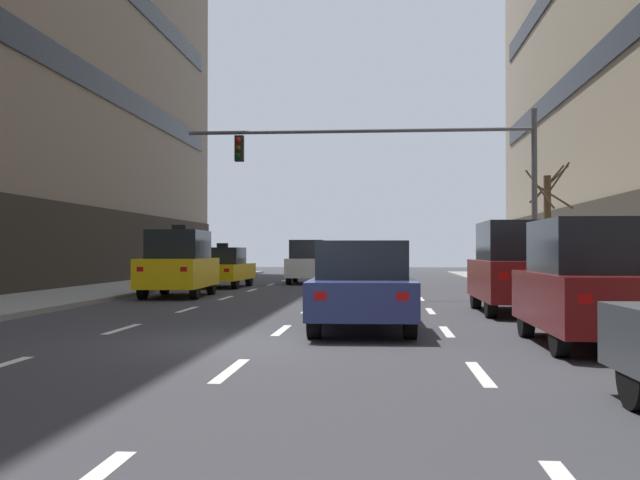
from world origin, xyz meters
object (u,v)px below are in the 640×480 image
(car_driving_4, at_px, (362,287))
(car_parked_2, at_px, (517,268))
(car_driving_1, at_px, (308,262))
(street_tree_0, at_px, (548,227))
(taxi_driving_3, at_px, (223,268))
(taxi_driving_2, at_px, (179,264))
(taxi_driving_0, at_px, (377,265))
(traffic_signal_0, at_px, (417,166))
(car_parked_1, at_px, (590,283))

(car_driving_4, height_order, car_parked_2, car_parked_2)
(car_driving_1, bearing_deg, car_driving_4, -81.67)
(car_driving_1, height_order, street_tree_0, street_tree_0)
(car_driving_1, bearing_deg, taxi_driving_3, -126.30)
(taxi_driving_2, bearing_deg, taxi_driving_0, 67.40)
(taxi_driving_0, xyz_separation_m, taxi_driving_3, (-6.36, -8.94, 0.05))
(taxi_driving_0, distance_m, car_driving_4, 25.98)
(taxi_driving_2, height_order, traffic_signal_0, traffic_signal_0)
(traffic_signal_0, bearing_deg, taxi_driving_3, 137.08)
(taxi_driving_2, height_order, car_parked_2, taxi_driving_2)
(car_driving_4, height_order, traffic_signal_0, traffic_signal_0)
(taxi_driving_0, height_order, car_parked_1, car_parked_1)
(car_parked_1, bearing_deg, taxi_driving_0, 97.39)
(car_driving_1, distance_m, car_parked_1, 24.46)
(taxi_driving_3, xyz_separation_m, car_driving_4, (6.30, -17.04, 0.02))
(car_parked_1, distance_m, traffic_signal_0, 12.57)
(car_driving_4, bearing_deg, street_tree_0, 64.92)
(taxi_driving_3, relative_size, car_parked_1, 1.07)
(car_parked_2, xyz_separation_m, traffic_signal_0, (-2.24, 5.30, 3.13))
(traffic_signal_0, bearing_deg, car_driving_4, -98.51)
(car_parked_2, xyz_separation_m, street_tree_0, (2.65, 9.06, 1.29))
(car_parked_1, distance_m, street_tree_0, 15.98)
(taxi_driving_0, bearing_deg, street_tree_0, -63.11)
(taxi_driving_2, bearing_deg, car_driving_1, 73.28)
(car_driving_1, xyz_separation_m, taxi_driving_2, (-3.29, -10.94, 0.09))
(car_driving_1, bearing_deg, car_parked_1, -73.77)
(taxi_driving_3, height_order, traffic_signal_0, traffic_signal_0)
(car_driving_1, relative_size, car_parked_2, 0.91)
(taxi_driving_0, relative_size, car_driving_1, 1.00)
(traffic_signal_0, bearing_deg, car_parked_2, -67.12)
(car_driving_4, bearing_deg, car_parked_1, -29.81)
(car_driving_4, relative_size, car_parked_1, 1.10)
(car_driving_4, bearing_deg, car_driving_1, 98.33)
(taxi_driving_2, distance_m, traffic_signal_0, 8.51)
(car_driving_1, distance_m, car_parked_2, 18.18)
(taxi_driving_2, relative_size, car_parked_2, 1.00)
(taxi_driving_0, bearing_deg, car_parked_1, -82.61)
(taxi_driving_2, xyz_separation_m, street_tree_0, (12.77, 3.15, 1.31))
(car_driving_1, distance_m, traffic_signal_0, 12.84)
(traffic_signal_0, bearing_deg, street_tree_0, 37.60)
(car_driving_1, height_order, traffic_signal_0, traffic_signal_0)
(car_driving_4, height_order, street_tree_0, street_tree_0)
(taxi_driving_2, relative_size, taxi_driving_3, 1.03)
(taxi_driving_0, bearing_deg, traffic_signal_0, -85.02)
(taxi_driving_2, relative_size, traffic_signal_0, 0.42)
(taxi_driving_3, height_order, car_driving_4, taxi_driving_3)
(car_driving_1, bearing_deg, street_tree_0, -39.40)
(car_driving_1, relative_size, street_tree_0, 0.92)
(taxi_driving_0, bearing_deg, car_driving_1, -124.63)
(car_driving_4, distance_m, car_parked_1, 4.28)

